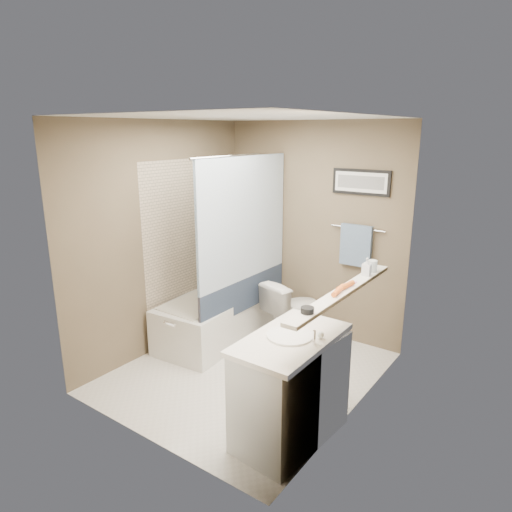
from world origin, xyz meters
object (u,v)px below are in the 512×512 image
Objects in this scene: hair_brush_front at (338,290)px; glass_jar at (372,266)px; bathtub at (217,317)px; toilet at (293,309)px; vanity at (291,391)px; soap_bottle at (367,267)px; candle_bowl_near at (307,310)px; hair_brush_back at (346,286)px.

hair_brush_front is 2.20× the size of glass_jar.
hair_brush_front is at bearing -25.76° from bathtub.
bathtub is 2.15× the size of toilet.
vanity is at bearing -100.31° from glass_jar.
toilet is 4.62× the size of soap_bottle.
glass_jar is at bearing 90.00° from soap_bottle.
glass_jar is (0.00, 1.14, 0.03)m from candle_bowl_near.
bathtub is at bearing 175.48° from soap_bottle.
vanity is (0.89, -1.50, 0.05)m from toilet.
toilet is 3.18× the size of hair_brush_back.
vanity reaches higher than bathtub.
hair_brush_back is at bearing 73.43° from vanity.
bathtub is at bearing 151.87° from vanity.
candle_bowl_near reaches higher than vanity.
bathtub is 0.86m from toilet.
bathtub is 2.11m from hair_brush_front.
hair_brush_back is at bearing -90.00° from soap_bottle.
glass_jar is (1.07, -0.48, 0.82)m from toilet.
vanity is 9.00× the size of glass_jar.
hair_brush_front reaches higher than candle_bowl_near.
hair_brush_front is (1.07, -1.15, 0.79)m from toilet.
hair_brush_front is (0.00, 0.47, 0.00)m from candle_bowl_near.
toilet is 1.43m from glass_jar.
candle_bowl_near is (1.79, -1.15, 0.89)m from bathtub.
hair_brush_front is 0.13m from hair_brush_back.
bathtub is 1.67× the size of vanity.
vanity is at bearing -111.19° from hair_brush_back.
toilet is at bearing 136.33° from hair_brush_back.
hair_brush_front and hair_brush_back have the same top height.
glass_jar reaches higher than bathtub.
candle_bowl_near is 1.14m from glass_jar.
bathtub is 2.07m from hair_brush_back.
candle_bowl_near is (1.07, -1.62, 0.79)m from toilet.
candle_bowl_near is (0.19, -0.12, 0.73)m from vanity.
vanity is (1.60, -1.03, 0.15)m from bathtub.
vanity is 0.84m from hair_brush_front.
soap_bottle reaches higher than hair_brush_front.
toilet is 6.99× the size of glass_jar.
hair_brush_back is 2.20× the size of glass_jar.
hair_brush_back is (1.79, -0.55, 0.89)m from bathtub.
vanity is 1.29m from glass_jar.
candle_bowl_near is at bearing -90.00° from hair_brush_front.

